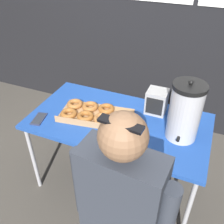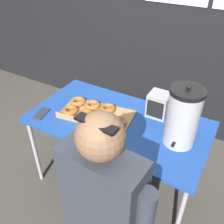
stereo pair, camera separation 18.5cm
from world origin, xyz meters
name	(u,v)px [view 1 (the left image)]	position (x,y,z in m)	size (l,w,h in m)	color
ground_plane	(117,181)	(0.00, 0.00, 0.00)	(12.00, 12.00, 0.00)	#4C473F
folding_table	(118,125)	(0.00, 0.00, 0.65)	(1.34, 0.72, 0.70)	#1E479E
donut_box	(94,114)	(-0.19, -0.03, 0.73)	(0.59, 0.36, 0.05)	tan
coffee_urn	(185,112)	(0.46, 0.00, 0.90)	(0.21, 0.24, 0.43)	#B7B7BC
cell_phone	(39,119)	(-0.56, -0.22, 0.71)	(0.10, 0.16, 0.01)	#2D334C
space_heater	(157,102)	(0.23, 0.22, 0.79)	(0.15, 0.15, 0.19)	#9E9E9E
person_seated	(120,215)	(0.28, -0.67, 0.62)	(0.56, 0.25, 1.28)	#33332D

